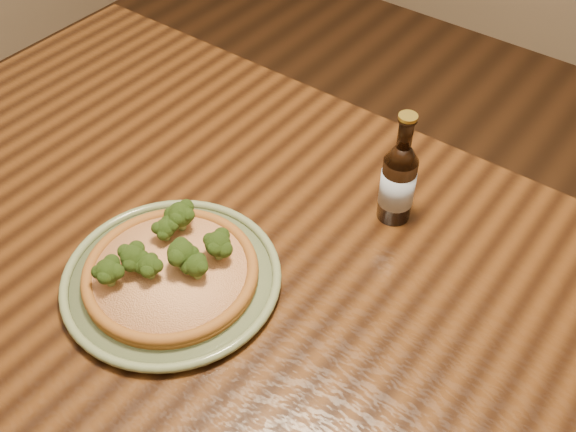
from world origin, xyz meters
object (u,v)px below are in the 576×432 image
Objects in this scene: beer_bottle at (398,181)px; plate at (172,278)px; table at (257,306)px; pizza at (170,269)px.

plate is at bearing -96.20° from beer_bottle.
table is 4.85× the size of plate.
beer_bottle reaches higher than plate.
pizza is 1.29× the size of beer_bottle.
table is 7.86× the size of beer_bottle.
beer_bottle is (0.19, 0.32, 0.07)m from plate.
beer_bottle reaches higher than pizza.
table is at bearing 49.51° from plate.
pizza is at bearing -131.67° from table.
beer_bottle is at bearing 64.40° from table.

